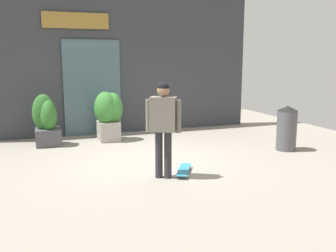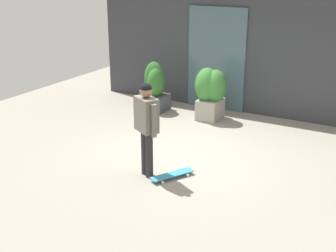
# 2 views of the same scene
# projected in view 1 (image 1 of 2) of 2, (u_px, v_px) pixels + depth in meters

# --- Properties ---
(ground_plane) EXTENTS (12.00, 12.00, 0.00)m
(ground_plane) POSITION_uv_depth(u_px,v_px,m) (150.00, 160.00, 7.72)
(ground_plane) COLOR gray
(building_facade) EXTENTS (7.94, 0.31, 3.86)m
(building_facade) POSITION_uv_depth(u_px,v_px,m) (114.00, 64.00, 10.30)
(building_facade) COLOR #383A3F
(building_facade) RESTS_ON ground_plane
(skateboarder) EXTENTS (0.55, 0.44, 1.68)m
(skateboarder) POSITION_uv_depth(u_px,v_px,m) (163.00, 120.00, 6.42)
(skateboarder) COLOR #28282D
(skateboarder) RESTS_ON ground_plane
(skateboard) EXTENTS (0.55, 0.80, 0.08)m
(skateboard) POSITION_uv_depth(u_px,v_px,m) (184.00, 170.00, 6.85)
(skateboard) COLOR teal
(skateboard) RESTS_ON ground_plane
(planter_box_left) EXTENTS (0.73, 0.67, 1.25)m
(planter_box_left) POSITION_uv_depth(u_px,v_px,m) (109.00, 113.00, 9.46)
(planter_box_left) COLOR gray
(planter_box_left) RESTS_ON ground_plane
(planter_box_right) EXTENTS (0.63, 0.60, 1.23)m
(planter_box_right) POSITION_uv_depth(u_px,v_px,m) (47.00, 121.00, 8.94)
(planter_box_right) COLOR #47474C
(planter_box_right) RESTS_ON ground_plane
(trash_bin) EXTENTS (0.45, 0.45, 1.02)m
(trash_bin) POSITION_uv_depth(u_px,v_px,m) (287.00, 128.00, 8.48)
(trash_bin) COLOR #4C4C51
(trash_bin) RESTS_ON ground_plane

